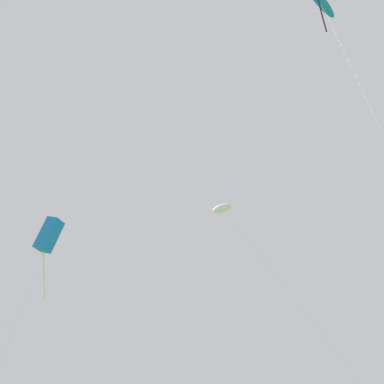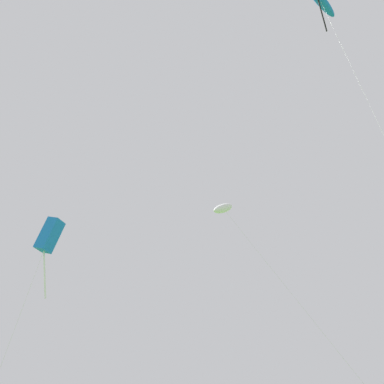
{
  "view_description": "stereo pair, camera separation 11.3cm",
  "coord_description": "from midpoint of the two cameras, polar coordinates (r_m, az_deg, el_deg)",
  "views": [
    {
      "loc": [
        5.7,
        -6.74,
        1.98
      ],
      "look_at": [
        -2.53,
        12.49,
        11.91
      ],
      "focal_mm": 38.54,
      "sensor_mm": 36.0,
      "label": 1
    },
    {
      "loc": [
        5.8,
        -6.7,
        1.98
      ],
      "look_at": [
        -2.53,
        12.49,
        11.91
      ],
      "focal_mm": 38.54,
      "sensor_mm": 36.0,
      "label": 2
    }
  ],
  "objects": [
    {
      "name": "kite_flying_0",
      "position": [
        29.22,
        -19.01,
        -5.75
      ],
      "size": [
        4.17,
        1.22,
        12.44
      ],
      "color": "silver",
      "rests_on": "ground"
    },
    {
      "name": "kite_flying_5",
      "position": [
        33.2,
        4.44,
        -2.28
      ],
      "size": [
        10.43,
        4.15,
        15.97
      ],
      "color": "silver",
      "rests_on": "ground"
    }
  ]
}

